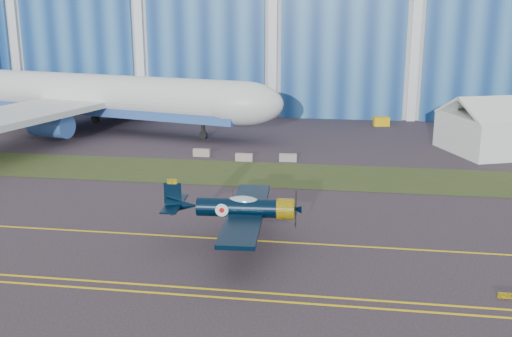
# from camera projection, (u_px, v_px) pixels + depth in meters

# --- Properties ---
(ground) EXTENTS (260.00, 260.00, 0.00)m
(ground) POSITION_uv_depth(u_px,v_px,m) (201.00, 216.00, 50.88)
(ground) COLOR #382E36
(ground) RESTS_ON ground
(grass_median) EXTENTS (260.00, 10.00, 0.02)m
(grass_median) POSITION_uv_depth(u_px,v_px,m) (232.00, 173.00, 64.26)
(grass_median) COLOR #475128
(grass_median) RESTS_ON ground
(hangar) EXTENTS (220.00, 45.70, 30.00)m
(hangar) POSITION_uv_depth(u_px,v_px,m) (287.00, 21.00, 115.68)
(hangar) COLOR silver
(hangar) RESTS_ON ground
(taxiway_centreline) EXTENTS (200.00, 0.20, 0.02)m
(taxiway_centreline) POSITION_uv_depth(u_px,v_px,m) (185.00, 237.00, 46.10)
(taxiway_centreline) COLOR yellow
(taxiway_centreline) RESTS_ON ground
(edge_line_near) EXTENTS (80.00, 0.20, 0.02)m
(edge_line_near) POSITION_uv_depth(u_px,v_px,m) (145.00, 292.00, 37.02)
(edge_line_near) COLOR yellow
(edge_line_near) RESTS_ON ground
(edge_line_far) EXTENTS (80.00, 0.20, 0.02)m
(edge_line_far) POSITION_uv_depth(u_px,v_px,m) (150.00, 285.00, 37.97)
(edge_line_far) COLOR yellow
(edge_line_far) RESTS_ON ground
(guard_board_right) EXTENTS (1.20, 0.15, 0.35)m
(guard_board_right) POSITION_uv_depth(u_px,v_px,m) (508.00, 296.00, 36.17)
(guard_board_right) COLOR yellow
(guard_board_right) RESTS_ON ground
(warbird) EXTENTS (12.04, 14.23, 4.03)m
(warbird) POSITION_uv_depth(u_px,v_px,m) (237.00, 208.00, 43.60)
(warbird) COLOR black
(warbird) RESTS_ON ground
(jetliner) EXTENTS (77.28, 69.98, 22.94)m
(jetliner) POSITION_uv_depth(u_px,v_px,m) (88.00, 50.00, 85.17)
(jetliner) COLOR silver
(jetliner) RESTS_ON ground
(tent) EXTENTS (17.95, 15.63, 6.98)m
(tent) POSITION_uv_depth(u_px,v_px,m) (511.00, 123.00, 73.38)
(tent) COLOR white
(tent) RESTS_ON ground
(shipping_container) EXTENTS (6.08, 3.07, 2.52)m
(shipping_container) POSITION_uv_depth(u_px,v_px,m) (238.00, 110.00, 97.12)
(shipping_container) COLOR silver
(shipping_container) RESTS_ON ground
(tug) EXTENTS (2.49, 1.79, 1.33)m
(tug) POSITION_uv_depth(u_px,v_px,m) (381.00, 121.00, 90.47)
(tug) COLOR #E4B50A
(tug) RESTS_ON ground
(barrier_a) EXTENTS (2.01, 0.64, 0.90)m
(barrier_a) POSITION_uv_depth(u_px,v_px,m) (202.00, 153.00, 71.45)
(barrier_a) COLOR gray
(barrier_a) RESTS_ON ground
(barrier_b) EXTENTS (2.01, 0.62, 0.90)m
(barrier_b) POSITION_uv_depth(u_px,v_px,m) (244.00, 157.00, 69.16)
(barrier_b) COLOR gray
(barrier_b) RESTS_ON ground
(barrier_c) EXTENTS (2.04, 0.77, 0.90)m
(barrier_c) POSITION_uv_depth(u_px,v_px,m) (288.00, 158.00, 69.01)
(barrier_c) COLOR gray
(barrier_c) RESTS_ON ground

